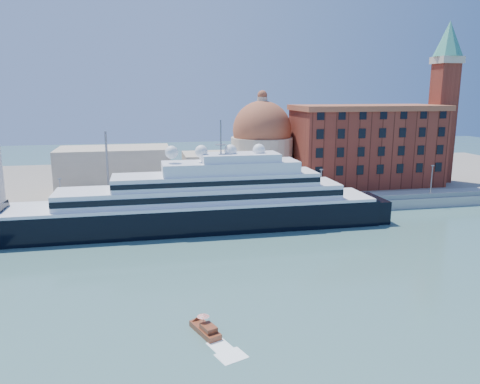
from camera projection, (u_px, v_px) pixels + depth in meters
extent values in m
plane|color=#3A6561|center=(220.00, 266.00, 79.50)|extent=(400.00, 400.00, 0.00)
cube|color=gray|center=(197.00, 210.00, 111.78)|extent=(180.00, 10.00, 2.50)
cube|color=slate|center=(183.00, 180.00, 151.07)|extent=(260.00, 72.00, 2.00)
cube|color=slate|center=(199.00, 207.00, 107.08)|extent=(180.00, 0.10, 1.20)
cube|color=black|center=(193.00, 219.00, 100.62)|extent=(80.74, 12.42, 6.73)
cube|color=black|center=(366.00, 210.00, 108.66)|extent=(6.21, 11.39, 6.21)
cube|color=white|center=(193.00, 202.00, 99.85)|extent=(78.67, 12.63, 0.62)
cube|color=white|center=(202.00, 193.00, 99.87)|extent=(60.04, 10.35, 3.11)
cube|color=black|center=(205.00, 199.00, 94.91)|extent=(60.04, 0.15, 1.24)
cube|color=white|center=(216.00, 180.00, 99.87)|extent=(43.48, 9.32, 2.69)
cube|color=white|center=(231.00, 167.00, 99.94)|extent=(28.98, 8.28, 2.48)
cube|color=white|center=(240.00, 157.00, 99.91)|extent=(16.56, 7.25, 1.66)
cylinder|color=slate|center=(221.00, 137.00, 98.17)|extent=(0.31, 0.31, 7.25)
sphere|color=white|center=(172.00, 152.00, 96.73)|extent=(2.69, 2.69, 2.69)
sphere|color=white|center=(201.00, 151.00, 97.96)|extent=(2.69, 2.69, 2.69)
sphere|color=white|center=(230.00, 151.00, 99.19)|extent=(2.69, 2.69, 2.69)
sphere|color=white|center=(259.00, 150.00, 100.42)|extent=(2.69, 2.69, 2.69)
cube|color=maroon|center=(205.00, 331.00, 57.51)|extent=(3.53, 5.54, 0.88)
cube|color=maroon|center=(209.00, 328.00, 56.63)|extent=(2.10, 2.55, 0.70)
cylinder|color=slate|center=(203.00, 321.00, 57.63)|extent=(0.05, 0.05, 1.40)
cone|color=red|center=(203.00, 315.00, 57.47)|extent=(1.58, 1.58, 0.35)
cube|color=maroon|center=(366.00, 147.00, 136.82)|extent=(42.00, 18.00, 22.00)
cube|color=#974D31|center=(368.00, 108.00, 134.39)|extent=(43.00, 19.00, 1.50)
cube|color=maroon|center=(441.00, 124.00, 140.20)|extent=(6.00, 6.00, 35.00)
cube|color=beige|center=(447.00, 60.00, 136.29)|extent=(7.00, 7.00, 2.00)
cone|color=teal|center=(449.00, 39.00, 135.02)|extent=(8.40, 8.40, 10.00)
cylinder|color=beige|center=(262.00, 161.00, 137.47)|extent=(18.00, 18.00, 14.00)
sphere|color=#974D31|center=(262.00, 130.00, 135.57)|extent=(17.00, 17.00, 17.00)
cylinder|color=beige|center=(262.00, 102.00, 133.87)|extent=(3.00, 3.00, 3.00)
cube|color=beige|center=(216.00, 170.00, 133.20)|extent=(18.00, 14.00, 10.00)
cube|color=beige|center=(115.00, 169.00, 129.36)|extent=(30.00, 16.00, 12.00)
cylinder|color=slate|center=(61.00, 197.00, 101.85)|extent=(0.24, 0.24, 8.00)
cube|color=slate|center=(59.00, 179.00, 100.99)|extent=(0.80, 0.30, 0.25)
cylinder|color=slate|center=(198.00, 191.00, 107.80)|extent=(0.24, 0.24, 8.00)
cube|color=slate|center=(198.00, 174.00, 106.93)|extent=(0.80, 0.30, 0.25)
cylinder|color=slate|center=(321.00, 186.00, 113.74)|extent=(0.24, 0.24, 8.00)
cube|color=slate|center=(321.00, 170.00, 112.87)|extent=(0.80, 0.30, 0.25)
cylinder|color=slate|center=(431.00, 181.00, 119.68)|extent=(0.24, 0.24, 8.00)
cube|color=slate|center=(433.00, 166.00, 118.82)|extent=(0.80, 0.30, 0.25)
cylinder|color=slate|center=(108.00, 172.00, 104.69)|extent=(0.50, 0.50, 18.00)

